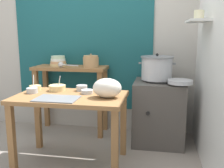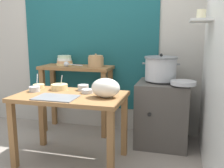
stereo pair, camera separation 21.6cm
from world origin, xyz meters
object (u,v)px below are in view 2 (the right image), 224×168
(serving_tray, at_px, (56,98))
(prep_bowl_3, at_px, (83,87))
(ladle, at_px, (67,64))
(wide_pan, at_px, (183,83))
(prep_table, at_px, (71,105))
(steamer_pot, at_px, (161,68))
(back_shelf_table, at_px, (77,82))
(prep_bowl_0, at_px, (59,87))
(plastic_bag, at_px, (106,88))
(prep_bowl_1, at_px, (35,89))
(bowl_stack_enamel, at_px, (65,61))
(prep_bowl_4, at_px, (39,86))
(prep_bowl_2, at_px, (87,91))
(clay_pot, at_px, (96,61))
(stove_block, at_px, (162,113))

(serving_tray, height_order, prep_bowl_3, prep_bowl_3)
(ladle, xyz_separation_m, wide_pan, (1.46, -0.21, -0.13))
(prep_table, height_order, steamer_pot, steamer_pot)
(serving_tray, bearing_deg, back_shelf_table, 101.86)
(prep_bowl_0, bearing_deg, plastic_bag, -19.24)
(prep_table, relative_size, prep_bowl_1, 9.52)
(ladle, height_order, prep_bowl_1, ladle)
(bowl_stack_enamel, relative_size, prep_bowl_4, 1.37)
(prep_bowl_3, bearing_deg, prep_bowl_2, -52.25)
(serving_tray, relative_size, prep_bowl_1, 3.46)
(prep_bowl_2, relative_size, prep_bowl_4, 0.77)
(wide_pan, bearing_deg, prep_table, -155.26)
(clay_pot, height_order, plastic_bag, clay_pot)
(stove_block, xyz_separation_m, prep_bowl_4, (-1.34, -0.52, 0.36))
(bowl_stack_enamel, bearing_deg, prep_bowl_0, -69.58)
(steamer_pot, xyz_separation_m, ladle, (-1.20, -0.01, 0.01))
(clay_pot, bearing_deg, prep_bowl_3, -84.48)
(prep_bowl_0, relative_size, prep_bowl_2, 1.45)
(prep_table, distance_m, steamer_pot, 1.15)
(back_shelf_table, distance_m, wide_pan, 1.43)
(wide_pan, bearing_deg, prep_bowl_4, -168.53)
(bowl_stack_enamel, xyz_separation_m, prep_bowl_0, (0.26, -0.70, -0.21))
(bowl_stack_enamel, distance_m, prep_bowl_3, 0.86)
(back_shelf_table, xyz_separation_m, wide_pan, (1.38, -0.33, 0.12))
(prep_table, distance_m, stove_block, 1.15)
(stove_block, bearing_deg, prep_bowl_2, -140.47)
(serving_tray, xyz_separation_m, prep_bowl_1, (-0.35, 0.20, 0.02))
(stove_block, xyz_separation_m, clay_pot, (-0.88, 0.13, 0.59))
(ladle, xyz_separation_m, prep_bowl_4, (-0.11, -0.53, -0.19))
(ladle, relative_size, prep_bowl_1, 2.52)
(prep_bowl_3, bearing_deg, stove_block, 30.49)
(steamer_pot, height_order, serving_tray, steamer_pot)
(ladle, relative_size, prep_bowl_2, 2.37)
(bowl_stack_enamel, relative_size, plastic_bag, 0.79)
(stove_block, distance_m, bowl_stack_enamel, 1.47)
(serving_tray, bearing_deg, prep_bowl_2, 51.61)
(prep_bowl_2, bearing_deg, prep_bowl_1, -172.32)
(ladle, bearing_deg, prep_bowl_4, -101.46)
(serving_tray, bearing_deg, stove_block, 42.78)
(prep_bowl_1, xyz_separation_m, prep_bowl_2, (0.57, 0.08, -0.01))
(steamer_pot, relative_size, prep_bowl_0, 2.44)
(back_shelf_table, distance_m, serving_tray, 1.03)
(serving_tray, relative_size, wide_pan, 1.46)
(back_shelf_table, height_order, serving_tray, back_shelf_table)
(back_shelf_table, xyz_separation_m, prep_bowl_3, (0.34, -0.61, 0.07))
(clay_pot, xyz_separation_m, bowl_stack_enamel, (-0.46, 0.04, -0.01))
(prep_table, distance_m, prep_bowl_0, 0.31)
(prep_bowl_4, bearing_deg, ladle, 78.54)
(ladle, bearing_deg, serving_tray, -72.18)
(stove_block, relative_size, prep_bowl_3, 6.62)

